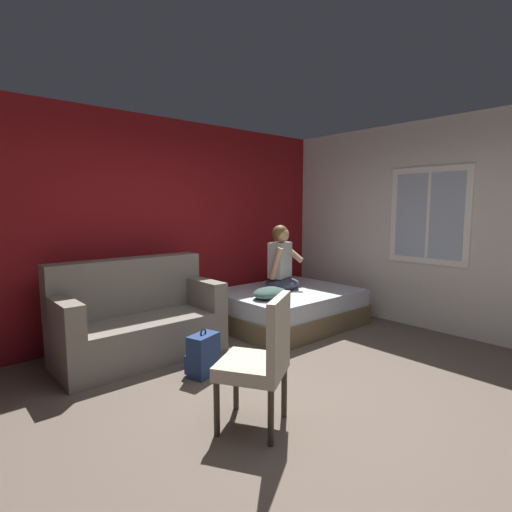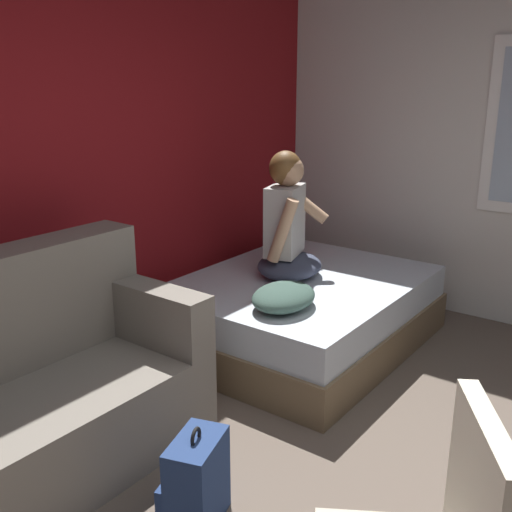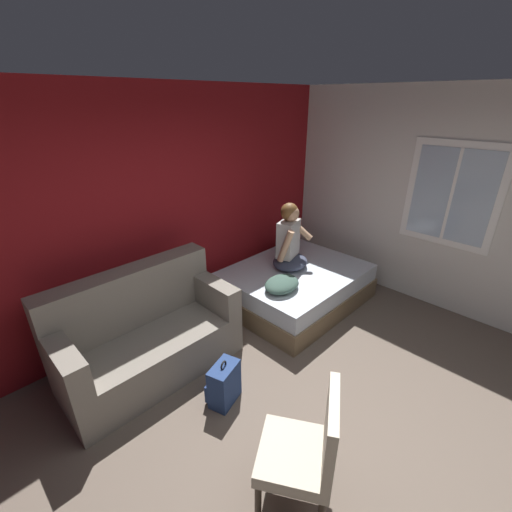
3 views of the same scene
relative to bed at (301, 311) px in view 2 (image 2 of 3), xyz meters
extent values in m
cube|color=brown|center=(0.00, 0.00, -0.11)|extent=(1.81, 1.45, 0.26)
cube|color=silver|center=(0.00, 0.00, 0.13)|extent=(1.76, 1.40, 0.22)
cube|color=slate|center=(-2.04, 0.18, -0.02)|extent=(1.71, 0.81, 0.44)
cube|color=slate|center=(-1.28, 0.18, 0.36)|extent=(0.19, 0.80, 0.32)
cube|color=#B2A893|center=(-1.92, -1.77, 0.50)|extent=(0.42, 0.29, 0.48)
ellipsoid|color=#383D51|center=(-0.01, 0.10, 0.32)|extent=(0.62, 0.57, 0.16)
cube|color=#B2ADA8|center=(-0.02, 0.14, 0.64)|extent=(0.37, 0.28, 0.48)
cylinder|color=tan|center=(-0.20, 0.03, 0.62)|extent=(0.14, 0.23, 0.44)
cylinder|color=tan|center=(0.16, 0.11, 0.74)|extent=(0.18, 0.38, 0.29)
sphere|color=tan|center=(-0.02, 0.12, 0.99)|extent=(0.21, 0.21, 0.21)
ellipsoid|color=brown|center=(-0.02, 0.14, 1.00)|extent=(0.28, 0.28, 0.23)
cube|color=navy|center=(-1.79, -0.63, -0.04)|extent=(0.34, 0.26, 0.40)
cube|color=navy|center=(-1.82, -0.52, -0.13)|extent=(0.24, 0.12, 0.18)
torus|color=black|center=(-1.79, -0.63, 0.18)|extent=(0.09, 0.04, 0.09)
ellipsoid|color=#385147|center=(-0.53, -0.20, 0.31)|extent=(0.53, 0.43, 0.14)
cube|color=black|center=(-0.34, -0.15, 0.25)|extent=(0.10, 0.16, 0.01)
camera|label=1|loc=(-3.82, -3.70, 1.36)|focal=28.00mm
camera|label=2|loc=(-3.35, -2.09, 1.59)|focal=42.00mm
camera|label=3|loc=(-3.22, -2.45, 2.30)|focal=24.00mm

